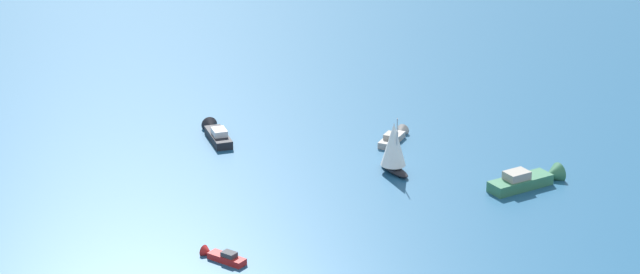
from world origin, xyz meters
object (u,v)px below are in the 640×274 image
at_px(motorboat_near_centre, 216,134).
at_px(motorboat_mid_cluster, 221,256).
at_px(sailboat_far_stbd, 394,147).
at_px(motorboat_ahead, 394,137).
at_px(motorboat_inshore, 529,179).

distance_m(motorboat_near_centre, motorboat_mid_cluster, 38.29).
relative_size(sailboat_far_stbd, motorboat_ahead, 1.15).
distance_m(sailboat_far_stbd, motorboat_inshore, 18.21).
height_order(motorboat_near_centre, motorboat_ahead, motorboat_near_centre).
height_order(sailboat_far_stbd, motorboat_mid_cluster, sailboat_far_stbd).
xyz_separation_m(sailboat_far_stbd, motorboat_inshore, (-12.05, -13.38, -2.73)).
relative_size(motorboat_inshore, motorboat_mid_cluster, 1.90).
distance_m(motorboat_near_centre, motorboat_inshore, 45.08).
height_order(sailboat_far_stbd, motorboat_ahead, sailboat_far_stbd).
xyz_separation_m(motorboat_near_centre, sailboat_far_stbd, (-22.08, -16.07, 2.88)).
bearing_deg(motorboat_near_centre, sailboat_far_stbd, -143.95).
bearing_deg(motorboat_inshore, motorboat_ahead, 19.12).
height_order(motorboat_ahead, motorboat_mid_cluster, motorboat_ahead).
height_order(motorboat_near_centre, motorboat_inshore, motorboat_inshore).
bearing_deg(motorboat_inshore, motorboat_mid_cluster, 91.68).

